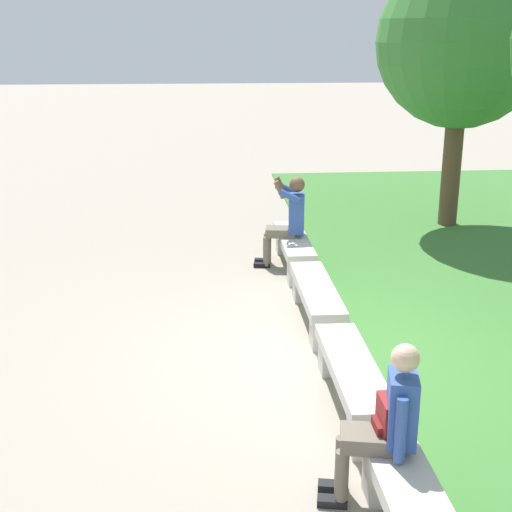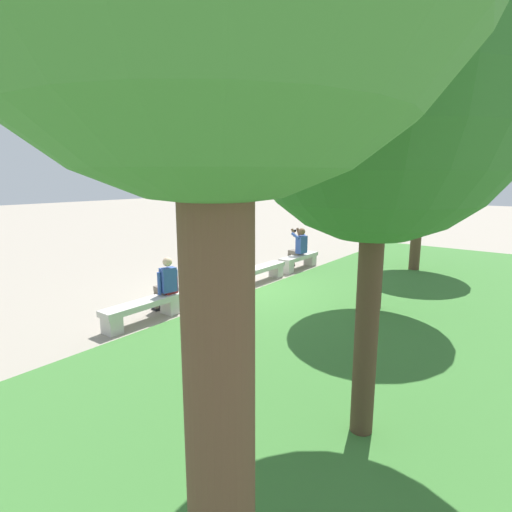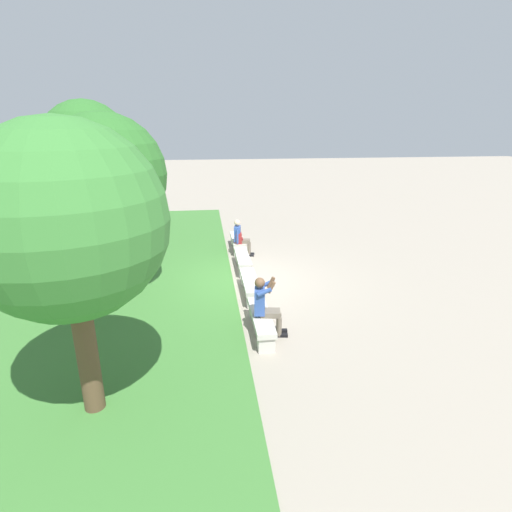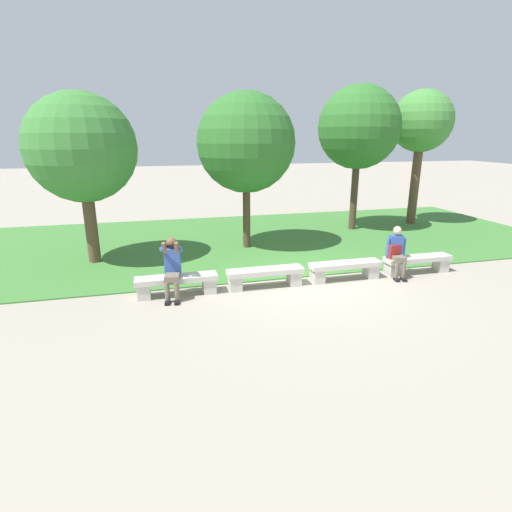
# 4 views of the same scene
# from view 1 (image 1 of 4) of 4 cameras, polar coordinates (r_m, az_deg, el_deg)

# --- Properties ---
(ground_plane) EXTENTS (80.00, 80.00, 0.00)m
(ground_plane) POSITION_cam_1_polar(r_m,az_deg,el_deg) (7.60, 6.03, -8.17)
(ground_plane) COLOR gray
(bench_main) EXTENTS (1.79, 0.40, 0.45)m
(bench_main) POSITION_cam_1_polar(r_m,az_deg,el_deg) (10.30, 3.04, 0.68)
(bench_main) COLOR beige
(bench_main) RESTS_ON ground
(bench_near) EXTENTS (1.79, 0.40, 0.45)m
(bench_near) POSITION_cam_1_polar(r_m,az_deg,el_deg) (8.40, 4.85, -3.36)
(bench_near) COLOR beige
(bench_near) RESTS_ON ground
(bench_mid) EXTENTS (1.79, 0.40, 0.45)m
(bench_mid) POSITION_cam_1_polar(r_m,az_deg,el_deg) (6.59, 7.72, -9.67)
(bench_mid) COLOR beige
(bench_mid) RESTS_ON ground
(person_photographer) EXTENTS (0.51, 0.76, 1.32)m
(person_photographer) POSITION_cam_1_polar(r_m,az_deg,el_deg) (10.25, 2.60, 3.15)
(person_photographer) COLOR black
(person_photographer) RESTS_ON ground
(person_distant) EXTENTS (0.48, 0.72, 1.26)m
(person_distant) POSITION_cam_1_polar(r_m,az_deg,el_deg) (5.24, 10.33, -12.79)
(person_distant) COLOR black
(person_distant) RESTS_ON ground
(backpack) EXTENTS (0.28, 0.24, 0.43)m
(backpack) POSITION_cam_1_polar(r_m,az_deg,el_deg) (5.31, 10.84, -12.94)
(backpack) COLOR maroon
(backpack) RESTS_ON bench_far
(tree_right_background) EXTENTS (2.80, 2.80, 4.51)m
(tree_right_background) POSITION_cam_1_polar(r_m,az_deg,el_deg) (12.61, 16.15, 16.02)
(tree_right_background) COLOR brown
(tree_right_background) RESTS_ON ground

